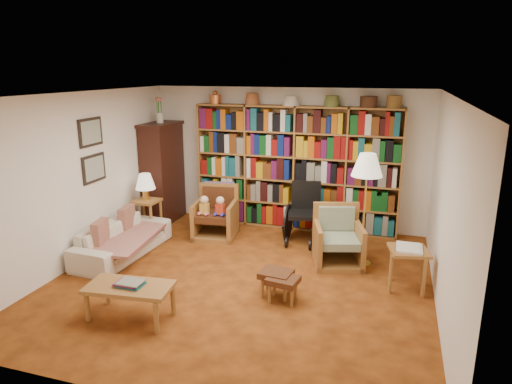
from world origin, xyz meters
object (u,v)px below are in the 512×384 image
at_px(floor_lamp, 367,170).
at_px(side_table_papers, 408,256).
at_px(coffee_table, 129,289).
at_px(sofa, 123,239).
at_px(footstool_b, 283,282).
at_px(wheelchair, 304,215).
at_px(footstool_a, 276,276).
at_px(armchair_sage, 339,241).
at_px(side_table_lamp, 147,209).
at_px(armchair_leather, 217,215).

height_order(floor_lamp, side_table_papers, floor_lamp).
bearing_deg(coffee_table, sofa, 125.50).
relative_size(footstool_b, coffee_table, 0.41).
bearing_deg(wheelchair, side_table_papers, -39.07).
distance_m(floor_lamp, footstool_a, 2.00).
height_order(armchair_sage, coffee_table, armchair_sage).
bearing_deg(wheelchair, footstool_a, -88.41).
bearing_deg(footstool_b, wheelchair, 94.69).
bearing_deg(floor_lamp, sofa, -168.15).
bearing_deg(footstool_b, footstool_a, 135.33).
height_order(side_table_papers, footstool_b, side_table_papers).
distance_m(floor_lamp, footstool_b, 2.04).
relative_size(sofa, footstool_b, 4.22).
xyz_separation_m(armchair_sage, side_table_papers, (0.97, -0.62, 0.14)).
relative_size(side_table_lamp, armchair_leather, 0.71).
relative_size(armchair_leather, side_table_papers, 1.50).
bearing_deg(armchair_leather, footstool_a, -49.96).
xyz_separation_m(armchair_leather, footstool_b, (1.66, -1.96, -0.10)).
bearing_deg(coffee_table, side_table_papers, 29.18).
xyz_separation_m(side_table_lamp, floor_lamp, (3.67, -0.18, 0.98)).
bearing_deg(wheelchair, footstool_b, -85.31).
bearing_deg(sofa, floor_lamp, -75.28).
bearing_deg(wheelchair, armchair_sage, -46.71).
xyz_separation_m(armchair_sage, footstool_a, (-0.62, -1.30, -0.06)).
distance_m(armchair_sage, wheelchair, 1.00).
bearing_deg(footstool_a, floor_lamp, 53.71).
relative_size(floor_lamp, footstool_b, 4.00).
bearing_deg(coffee_table, armchair_sage, 47.99).
distance_m(wheelchair, footstool_a, 2.04).
height_order(wheelchair, side_table_papers, wheelchair).
relative_size(armchair_sage, footstool_b, 2.15).
distance_m(side_table_lamp, wheelchair, 2.70).
xyz_separation_m(sofa, side_table_papers, (4.20, 0.12, 0.21)).
bearing_deg(armchair_sage, side_table_papers, -32.47).
distance_m(footstool_a, coffee_table, 1.80).
distance_m(sofa, armchair_sage, 3.32).
xyz_separation_m(armchair_leather, floor_lamp, (2.51, -0.52, 1.08)).
height_order(armchair_leather, wheelchair, wheelchair).
bearing_deg(armchair_leather, coffee_table, -88.60).
distance_m(armchair_leather, floor_lamp, 2.78).
height_order(side_table_lamp, floor_lamp, floor_lamp).
distance_m(armchair_sage, floor_lamp, 1.16).
distance_m(sofa, side_table_lamp, 0.95).
height_order(side_table_lamp, armchair_sage, armchair_sage).
relative_size(armchair_sage, wheelchair, 0.90).
bearing_deg(armchair_sage, wheelchair, 133.29).
xyz_separation_m(armchair_sage, coffee_table, (-2.10, -2.33, 0.03)).
bearing_deg(wheelchair, side_table_lamp, -168.52).
xyz_separation_m(armchair_sage, floor_lamp, (0.34, 0.01, 1.11)).
xyz_separation_m(footstool_a, coffee_table, (-1.47, -1.03, 0.09)).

